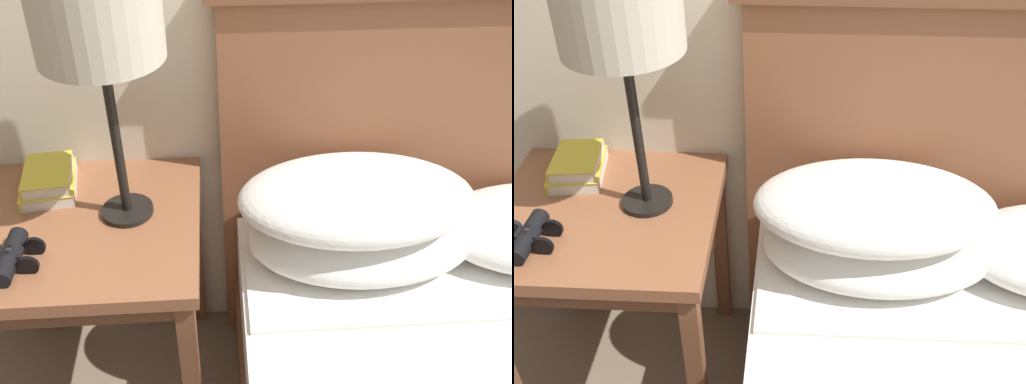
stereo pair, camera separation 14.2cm
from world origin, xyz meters
TOP-DOWN VIEW (x-y plane):
  - nightstand at (-0.65, 0.80)m, footprint 0.58×0.58m
  - table_lamp at (-0.54, 0.82)m, footprint 0.27×0.27m
  - book_on_nightstand at (-0.76, 0.94)m, footprint 0.16×0.21m
  - book_stacked_on_top at (-0.76, 0.94)m, footprint 0.14×0.18m
  - binoculars_pair at (-0.78, 0.65)m, footprint 0.14×0.16m

SIDE VIEW (x-z plane):
  - nightstand at x=-0.65m, z-range 0.24..0.90m
  - book_on_nightstand at x=-0.76m, z-range 0.66..0.69m
  - binoculars_pair at x=-0.78m, z-range 0.65..0.70m
  - book_stacked_on_top at x=-0.76m, z-range 0.69..0.72m
  - table_lamp at x=-0.54m, z-range 0.85..1.44m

